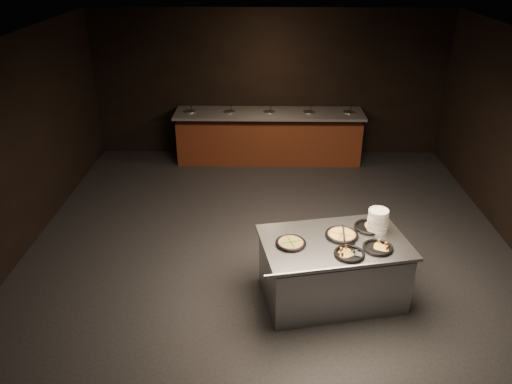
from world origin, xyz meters
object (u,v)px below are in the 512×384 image
at_px(serving_counter, 332,270).
at_px(pan_cheese_whole, 342,235).
at_px(pan_veggie_whole, 291,243).
at_px(plate_stack, 378,221).

relative_size(serving_counter, pan_cheese_whole, 4.73).
bearing_deg(serving_counter, pan_cheese_whole, 36.60).
height_order(serving_counter, pan_cheese_whole, pan_cheese_whole).
bearing_deg(pan_veggie_whole, plate_stack, 16.53).
xyz_separation_m(pan_veggie_whole, pan_cheese_whole, (0.62, 0.19, 0.00)).
bearing_deg(pan_veggie_whole, pan_cheese_whole, 17.21).
relative_size(plate_stack, pan_veggie_whole, 0.80).
relative_size(plate_stack, pan_cheese_whole, 0.72).
height_order(plate_stack, pan_cheese_whole, plate_stack).
distance_m(serving_counter, pan_veggie_whole, 0.69).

